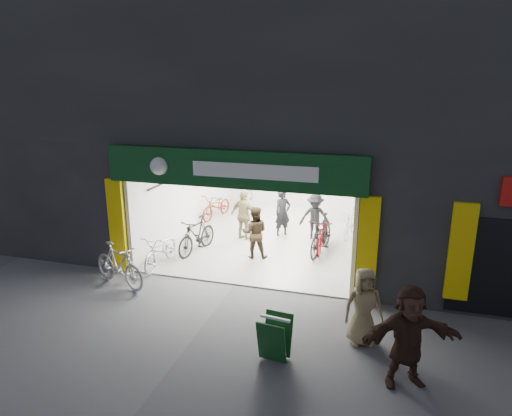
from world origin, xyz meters
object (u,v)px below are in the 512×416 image
at_px(pedestrian_near, 364,306).
at_px(bike_right_front, 321,235).
at_px(parked_bike, 119,265).
at_px(sandwich_board, 275,337).
at_px(bike_left_front, 161,250).

bearing_deg(pedestrian_near, bike_right_front, 87.75).
bearing_deg(parked_bike, sandwich_board, -92.20).
xyz_separation_m(pedestrian_near, sandwich_board, (-1.54, -1.03, -0.33)).
bearing_deg(parked_bike, bike_left_front, 4.15).
relative_size(bike_right_front, pedestrian_near, 1.24).
relative_size(bike_right_front, sandwich_board, 2.31).
height_order(bike_left_front, sandwich_board, bike_left_front).
height_order(bike_left_front, parked_bike, parked_bike).
xyz_separation_m(bike_left_front, parked_bike, (-0.44, -1.41, 0.07)).
height_order(pedestrian_near, sandwich_board, pedestrian_near).
bearing_deg(bike_left_front, bike_right_front, 26.59).
relative_size(parked_bike, sandwich_board, 2.19).
bearing_deg(sandwich_board, bike_left_front, 147.36).
bearing_deg(pedestrian_near, sandwich_board, -166.43).
distance_m(bike_right_front, pedestrian_near, 4.83).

